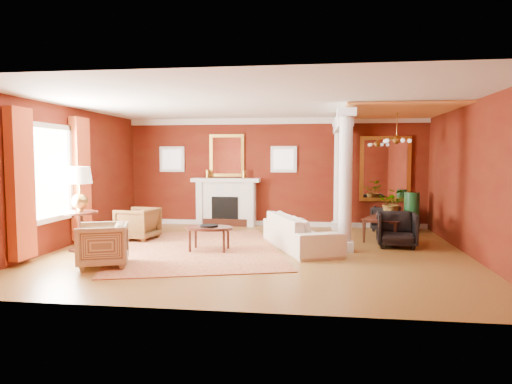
# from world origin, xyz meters

# --- Properties ---
(ground) EXTENTS (8.00, 8.00, 0.00)m
(ground) POSITION_xyz_m (0.00, 0.00, 0.00)
(ground) COLOR brown
(ground) RESTS_ON ground
(room_shell) EXTENTS (8.04, 7.04, 2.92)m
(room_shell) POSITION_xyz_m (0.00, 0.00, 2.02)
(room_shell) COLOR #571D0C
(room_shell) RESTS_ON ground
(fireplace) EXTENTS (1.85, 0.42, 1.29)m
(fireplace) POSITION_xyz_m (-1.30, 3.32, 0.65)
(fireplace) COLOR silver
(fireplace) RESTS_ON ground
(overmantel_mirror) EXTENTS (0.95, 0.07, 1.15)m
(overmantel_mirror) POSITION_xyz_m (-1.30, 3.45, 1.90)
(overmantel_mirror) COLOR gold
(overmantel_mirror) RESTS_ON fireplace
(flank_window_left) EXTENTS (0.70, 0.07, 0.70)m
(flank_window_left) POSITION_xyz_m (-2.85, 3.46, 1.80)
(flank_window_left) COLOR silver
(flank_window_left) RESTS_ON room_shell
(flank_window_right) EXTENTS (0.70, 0.07, 0.70)m
(flank_window_right) POSITION_xyz_m (0.25, 3.46, 1.80)
(flank_window_right) COLOR silver
(flank_window_right) RESTS_ON room_shell
(left_window) EXTENTS (0.21, 2.55, 2.60)m
(left_window) POSITION_xyz_m (-3.89, -0.60, 1.42)
(left_window) COLOR white
(left_window) RESTS_ON room_shell
(column_front) EXTENTS (0.36, 0.36, 2.80)m
(column_front) POSITION_xyz_m (1.70, 0.30, 1.43)
(column_front) COLOR silver
(column_front) RESTS_ON ground
(column_back) EXTENTS (0.36, 0.36, 2.80)m
(column_back) POSITION_xyz_m (1.70, 3.00, 1.43)
(column_back) COLOR silver
(column_back) RESTS_ON ground
(header_beam) EXTENTS (0.30, 3.20, 0.32)m
(header_beam) POSITION_xyz_m (1.70, 1.90, 2.62)
(header_beam) COLOR silver
(header_beam) RESTS_ON column_front
(amber_ceiling) EXTENTS (2.30, 3.40, 0.04)m
(amber_ceiling) POSITION_xyz_m (2.85, 1.75, 2.87)
(amber_ceiling) COLOR #ED9345
(amber_ceiling) RESTS_ON room_shell
(dining_mirror) EXTENTS (1.30, 0.07, 1.70)m
(dining_mirror) POSITION_xyz_m (2.90, 3.45, 1.55)
(dining_mirror) COLOR gold
(dining_mirror) RESTS_ON room_shell
(chandelier) EXTENTS (0.60, 0.62, 0.75)m
(chandelier) POSITION_xyz_m (2.90, 1.80, 2.25)
(chandelier) COLOR #A98135
(chandelier) RESTS_ON room_shell
(crown_trim) EXTENTS (8.00, 0.08, 0.16)m
(crown_trim) POSITION_xyz_m (0.00, 3.46, 2.82)
(crown_trim) COLOR silver
(crown_trim) RESTS_ON room_shell
(base_trim) EXTENTS (8.00, 0.08, 0.12)m
(base_trim) POSITION_xyz_m (0.00, 3.46, 0.06)
(base_trim) COLOR silver
(base_trim) RESTS_ON ground
(rug) EXTENTS (4.24, 4.96, 0.02)m
(rug) POSITION_xyz_m (-1.26, 0.05, 0.01)
(rug) COLOR maroon
(rug) RESTS_ON ground
(sofa) EXTENTS (1.54, 2.43, 0.92)m
(sofa) POSITION_xyz_m (0.83, 0.45, 0.46)
(sofa) COLOR silver
(sofa) RESTS_ON ground
(armchair_leopard) EXTENTS (0.85, 0.89, 0.80)m
(armchair_leopard) POSITION_xyz_m (-2.84, 0.92, 0.40)
(armchair_leopard) COLOR black
(armchair_leopard) RESTS_ON ground
(armchair_stripe) EXTENTS (0.98, 1.01, 0.82)m
(armchair_stripe) POSITION_xyz_m (-2.44, -1.56, 0.41)
(armchair_stripe) COLOR tan
(armchair_stripe) RESTS_ON ground
(coffee_table) EXTENTS (0.96, 0.96, 0.49)m
(coffee_table) POSITION_xyz_m (-0.95, -0.06, 0.44)
(coffee_table) COLOR black
(coffee_table) RESTS_ON ground
(coffee_book) EXTENTS (0.15, 0.05, 0.20)m
(coffee_book) POSITION_xyz_m (-0.98, -0.10, 0.59)
(coffee_book) COLOR black
(coffee_book) RESTS_ON coffee_table
(side_table) EXTENTS (0.67, 0.67, 1.67)m
(side_table) POSITION_xyz_m (-3.50, -0.34, 1.15)
(side_table) COLOR black
(side_table) RESTS_ON ground
(dining_table) EXTENTS (1.03, 1.55, 0.81)m
(dining_table) POSITION_xyz_m (2.75, 1.73, 0.41)
(dining_table) COLOR black
(dining_table) RESTS_ON ground
(dining_chair_near) EXTENTS (0.82, 0.78, 0.79)m
(dining_chair_near) POSITION_xyz_m (2.79, 0.88, 0.40)
(dining_chair_near) COLOR black
(dining_chair_near) RESTS_ON ground
(dining_chair_far) EXTENTS (0.80, 0.77, 0.68)m
(dining_chair_far) POSITION_xyz_m (2.88, 3.00, 0.34)
(dining_chair_far) COLOR black
(dining_chair_far) RESTS_ON ground
(green_urn) EXTENTS (0.42, 0.42, 1.00)m
(green_urn) POSITION_xyz_m (3.48, 2.87, 0.39)
(green_urn) COLOR #133E1C
(green_urn) RESTS_ON ground
(potted_plant) EXTENTS (0.72, 0.77, 0.50)m
(potted_plant) POSITION_xyz_m (2.83, 1.72, 1.06)
(potted_plant) COLOR #26591E
(potted_plant) RESTS_ON dining_table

